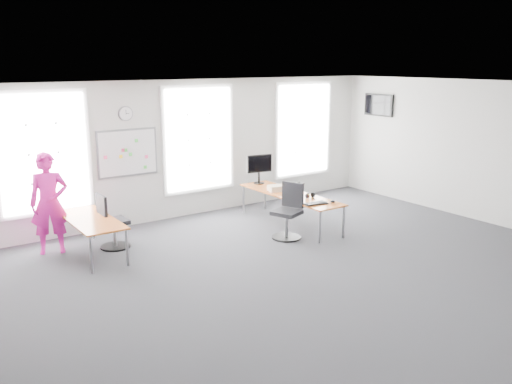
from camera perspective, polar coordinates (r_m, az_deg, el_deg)
floor at (r=9.14m, az=4.80°, el=-8.11°), size 10.00×10.00×0.00m
ceiling at (r=8.50m, az=5.20°, el=11.02°), size 10.00×10.00×0.00m
wall_back at (r=11.99m, az=-7.39°, el=4.50°), size 10.00×0.00×10.00m
wall_right at (r=12.47m, az=22.97°, el=3.88°), size 0.00×10.00×10.00m
window_left at (r=10.88m, az=-21.48°, el=3.81°), size 1.60×0.06×2.20m
window_mid at (r=12.07m, az=-6.09°, el=5.56°), size 1.60×0.06×2.20m
window_right at (r=13.76m, az=4.97°, el=6.58°), size 1.60×0.06×2.20m
desk_right at (r=11.40m, az=3.59°, el=-0.39°), size 0.73×2.73×0.66m
desk_left at (r=10.00m, az=-16.99°, el=-3.02°), size 0.74×1.84×0.67m
chair_right at (r=10.58m, az=3.43°, el=-2.34°), size 0.63×0.63×1.08m
chair_left at (r=10.31m, az=-15.02°, el=-3.33°), size 0.55×0.55×1.04m
person at (r=10.31m, az=-20.92°, el=-1.12°), size 0.76×0.61×1.83m
whiteboard at (r=11.40m, az=-13.35°, el=4.03°), size 1.20×0.03×0.90m
wall_clock at (r=11.30m, az=-13.58°, el=8.03°), size 0.30×0.04×0.30m
tv at (r=14.14m, az=12.79°, el=8.93°), size 0.06×0.90×0.55m
keyboard at (r=10.60m, az=6.32°, el=-1.23°), size 0.49×0.26×0.02m
mouse at (r=10.76m, az=8.06°, el=-0.99°), size 0.09×0.13×0.05m
lens_cap at (r=11.00m, az=6.15°, el=-0.72°), size 0.08×0.08×0.01m
headphones at (r=11.08m, az=5.69°, el=-0.35°), size 0.18×0.10×0.11m
laptop_sleeve at (r=11.26m, az=4.42°, el=0.29°), size 0.31×0.26×0.25m
paper_stack at (r=11.61m, az=2.20°, el=0.41°), size 0.40×0.33×0.12m
monitor at (r=12.21m, az=0.35°, el=2.71°), size 0.59×0.24×0.66m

